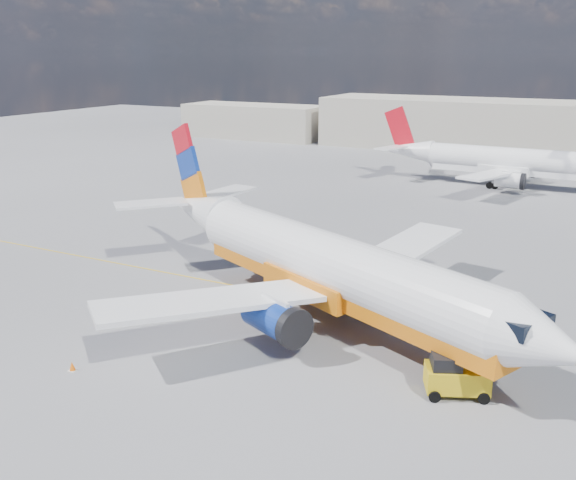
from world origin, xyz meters
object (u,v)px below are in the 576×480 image
at_px(second_jet, 505,162).
at_px(gse_tug, 455,375).
at_px(traffic_cone, 72,366).
at_px(main_jet, 322,264).

height_order(second_jet, gse_tug, second_jet).
height_order(gse_tug, traffic_cone, gse_tug).
bearing_deg(traffic_cone, main_jet, 54.46).
bearing_deg(gse_tug, second_jet, 73.69).
relative_size(main_jet, second_jet, 1.15).
xyz_separation_m(main_jet, traffic_cone, (-8.36, -11.71, -3.23)).
height_order(main_jet, traffic_cone, main_jet).
relative_size(second_jet, gse_tug, 9.04).
bearing_deg(gse_tug, traffic_cone, 176.98).
bearing_deg(traffic_cone, second_jet, 79.09).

